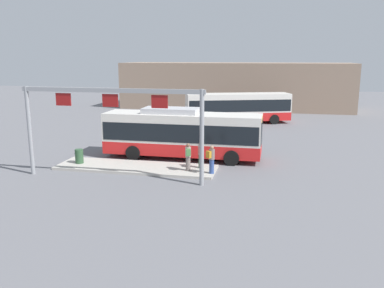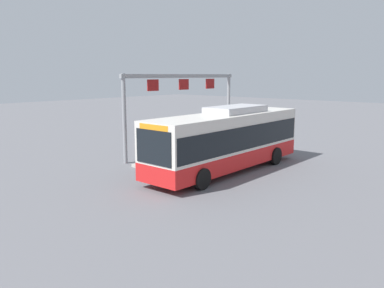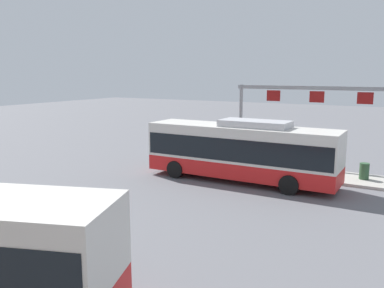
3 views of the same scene
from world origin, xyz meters
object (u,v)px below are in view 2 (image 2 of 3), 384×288
Objects in this scene: bus_main at (227,138)px; trash_bin at (240,140)px; person_boarding at (142,150)px; person_waiting_near at (167,150)px; person_waiting_mid at (165,147)px.

trash_bin is at bearing -151.43° from bus_main.
person_boarding is 1.00× the size of person_waiting_near.
person_waiting_near is at bearing 71.99° from person_boarding.
person_boarding is at bearing -3.61° from trash_bin.
person_waiting_mid is (1.20, -3.50, -0.76)m from bus_main.
person_boarding is 1.00× the size of person_waiting_mid.
person_waiting_near is 1.86× the size of trash_bin.
person_waiting_near reaches higher than trash_bin.
bus_main is 4.69m from person_boarding.
person_waiting_near is (-0.82, 1.05, 0.00)m from person_boarding.
person_waiting_mid is at bearing -2.04° from trash_bin.
person_waiting_mid reaches higher than trash_bin.
person_waiting_mid is 7.23m from trash_bin.
bus_main reaches higher than trash_bin.
person_waiting_near is 0.98m from person_waiting_mid.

